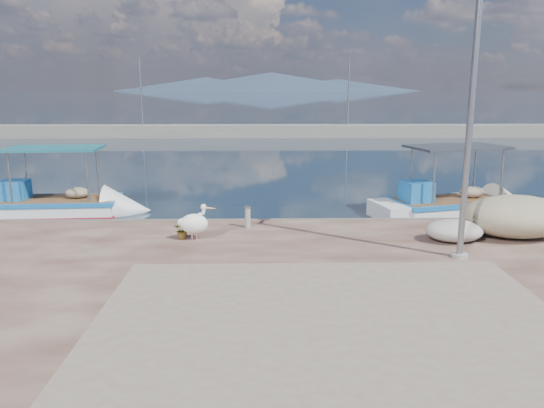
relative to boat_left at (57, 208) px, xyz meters
The scene contains 12 objects.
ground 11.49m from the boat_left, 43.96° to the right, with size 1400.00×1400.00×0.00m, color #162635.
quay_patch 14.37m from the boat_left, 49.82° to the right, with size 9.00×7.00×0.01m, color gray.
breakwater 33.08m from the boat_left, 75.53° to the left, with size 120.00×2.20×7.50m.
mountains 642.22m from the boat_left, 88.87° to the left, with size 370.00×280.00×22.00m.
boat_left is the anchor object (origin of this frame).
boat_right 15.25m from the boat_left, ahead, with size 6.79×3.65×3.11m.
pelican 8.06m from the boat_left, 41.45° to the right, with size 1.08×0.52×1.06m.
lamp_post 15.28m from the boat_left, 28.15° to the right, with size 0.44×0.96×7.00m.
bollard_near 8.51m from the boat_left, 27.73° to the right, with size 0.23×0.23×0.69m.
potted_plant 7.70m from the boat_left, 42.55° to the right, with size 0.48×0.41×0.53m, color #33722D.
net_pile_d 14.58m from the boat_left, 22.50° to the right, with size 1.64×1.23×0.62m, color #B8B3AA.
net_pile_c 16.27m from the boat_left, 18.39° to the right, with size 3.12×2.23×1.23m, color #C3BA91.
Camera 1 is at (-0.27, -12.13, 4.83)m, focal length 35.00 mm.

